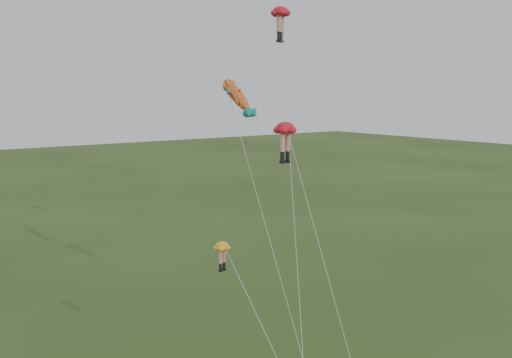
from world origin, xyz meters
TOP-DOWN VIEW (x-y plane):
  - legs_kite_red_high at (7.28, 11.15)m, footprint 10.50×15.05m
  - legs_kite_red_mid at (2.88, 5.10)m, footprint 1.57×7.73m
  - legs_kite_yellow at (-4.06, 1.23)m, footprint 2.39×5.75m
  - fish_kite at (1.83, 8.85)m, footprint 2.67×11.78m

SIDE VIEW (x-z plane):
  - legs_kite_yellow at x=-4.06m, z-range 3.56..12.29m
  - legs_kite_red_mid at x=2.88m, z-range 6.39..20.68m
  - fish_kite at x=1.83m, z-range 7.20..24.39m
  - legs_kite_red_high at x=7.28m, z-range 10.17..32.35m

